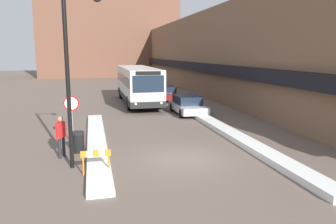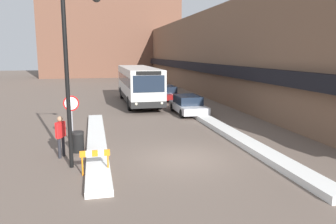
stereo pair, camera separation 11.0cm
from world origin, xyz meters
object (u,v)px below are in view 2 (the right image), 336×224
Objects in this scene: street_lamp at (73,61)px; stop_sign at (71,109)px; trash_bin at (78,142)px; pedestrian at (61,133)px; construction_barricade at (95,157)px; parked_car_middle at (166,93)px; parked_car_back at (153,85)px; parked_car_front at (188,105)px; city_bus at (138,84)px.

stop_sign is at bearing 96.55° from street_lamp.
street_lamp is 4.26m from trash_bin.
stop_sign is at bearing 15.10° from pedestrian.
stop_sign is at bearing 103.15° from construction_barricade.
stop_sign is (-7.95, -14.26, 1.09)m from parked_car_middle.
pedestrian reaches higher than parked_car_back.
stop_sign is (-7.95, -21.66, 1.06)m from parked_car_back.
parked_car_back is at bearing 69.85° from stop_sign.
pedestrian is 1.92× the size of trash_bin.
stop_sign is at bearing -119.13° from parked_car_middle.
parked_car_back is at bearing 71.65° from trash_bin.
parked_car_middle is (-0.00, 7.50, 0.00)m from parked_car_front.
trash_bin is (-0.11, 2.09, -3.71)m from street_lamp.
parked_car_front is 14.90m from parked_car_back.
parked_car_back is 24.30m from trash_bin.
parked_car_middle is 19.99m from construction_barricade.
parked_car_front is at bearing 58.53° from construction_barricade.
parked_car_front is at bearing -18.11° from pedestrian.
parked_car_front reaches higher than parked_car_middle.
parked_car_front is 13.20m from construction_barricade.
city_bus reaches higher than trash_bin.
city_bus is 4.73× the size of stop_sign.
parked_car_back is at bearing 5.93° from pedestrian.
trash_bin is at bearing -116.03° from parked_car_middle.
pedestrian is at bearing -135.88° from trash_bin.
parked_car_front is at bearing -90.00° from parked_car_back.
parked_car_front is 1.06× the size of parked_car_back.
construction_barricade is at bearing -76.85° from stop_sign.
parked_car_front is 2.48× the size of pedestrian.
parked_car_front is at bearing 46.84° from trash_bin.
parked_car_front is at bearing -90.00° from parked_car_middle.
city_bus is 13.61m from stop_sign.
parked_car_front is 10.49m from stop_sign.
stop_sign is 2.58× the size of trash_bin.
parked_car_back is (0.00, 7.40, 0.03)m from parked_car_middle.
parked_car_back is 26.49m from street_lamp.
street_lamp is at bearing -106.70° from parked_car_back.
parked_car_middle is at bearing -1.75° from pedestrian.
pedestrian is (-0.77, 1.45, -3.10)m from street_lamp.
construction_barricade is (-6.89, -18.76, -0.02)m from parked_car_middle.
pedestrian is (-0.37, -2.04, -0.68)m from stop_sign.
pedestrian is (-8.31, -16.30, 0.40)m from parked_car_middle.
city_bus is 10.52× the size of construction_barricade.
parked_car_middle is 17.43m from trash_bin.
parked_car_back is at bearing 90.00° from parked_car_middle.
pedestrian is at bearing -117.01° from parked_car_middle.
parked_car_front is at bearing 40.38° from stop_sign.
parked_car_back is 0.63× the size of street_lamp.
trash_bin is 3.20m from construction_barricade.
stop_sign is 0.36× the size of street_lamp.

